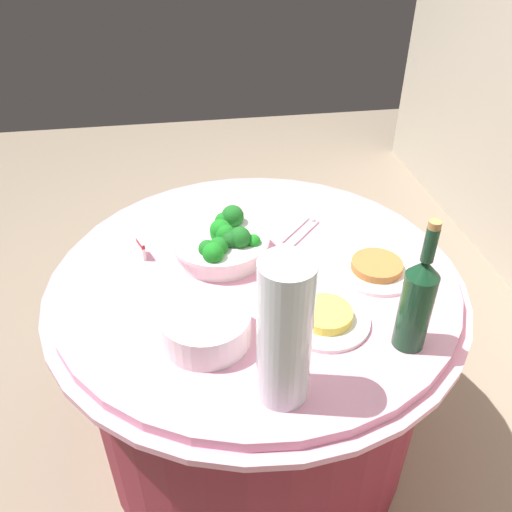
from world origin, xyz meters
TOP-DOWN VIEW (x-y plane):
  - ground_plane at (0.00, 0.00)m, footprint 6.00×6.00m
  - buffet_table at (0.00, 0.00)m, footprint 1.16×1.16m
  - broccoli_bowl at (-0.08, -0.08)m, footprint 0.28×0.28m
  - plate_stack at (0.24, -0.16)m, footprint 0.21×0.21m
  - wine_bottle at (0.33, 0.31)m, footprint 0.07×0.07m
  - decorative_fruit_vase at (0.42, -0.01)m, footprint 0.11×0.11m
  - serving_tongs at (-0.17, 0.17)m, footprint 0.15×0.14m
  - food_plate_fried_egg at (0.23, 0.13)m, footprint 0.22×0.22m
  - food_plate_peanuts at (0.06, 0.33)m, footprint 0.22×0.22m
  - label_placard_front at (-0.12, -0.31)m, footprint 0.05×0.03m

SIDE VIEW (x-z plane):
  - ground_plane at x=0.00m, z-range 0.00..0.00m
  - buffet_table at x=0.00m, z-range 0.01..0.75m
  - serving_tongs at x=-0.17m, z-range 0.74..0.75m
  - food_plate_peanuts at x=0.06m, z-range 0.74..0.77m
  - food_plate_fried_egg at x=0.23m, z-range 0.74..0.77m
  - label_placard_front at x=-0.12m, z-range 0.74..0.80m
  - plate_stack at x=0.24m, z-range 0.74..0.82m
  - broccoli_bowl at x=-0.08m, z-range 0.73..0.84m
  - wine_bottle at x=0.33m, z-range 0.70..1.04m
  - decorative_fruit_vase at x=0.42m, z-range 0.72..1.06m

